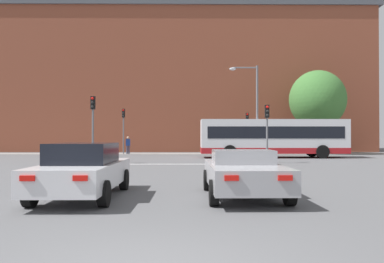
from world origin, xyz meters
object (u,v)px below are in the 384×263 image
object	(u,v)px
traffic_light_near_left	(93,118)
pedestrian_waiting	(128,144)
car_roadster_right	(243,173)
traffic_light_near_right	(267,123)
bus_crossing_lead	(273,137)
traffic_light_far_right	(247,126)
car_saloon_left	(84,170)
street_lamp_junction	(252,101)
traffic_light_far_left	(123,124)

from	to	relation	value
traffic_light_near_left	pedestrian_waiting	distance (m)	11.83
car_roadster_right	traffic_light_near_right	size ratio (longest dim) A/B	1.18
traffic_light_near_left	bus_crossing_lead	bearing A→B (deg)	26.40
car_roadster_right	traffic_light_far_right	xyz separation A→B (m)	(3.98, 24.54, 1.93)
car_roadster_right	traffic_light_near_right	bearing A→B (deg)	74.71
car_saloon_left	traffic_light_near_right	bearing A→B (deg)	58.68
car_roadster_right	traffic_light_far_right	world-z (taller)	traffic_light_far_right
street_lamp_junction	pedestrian_waiting	size ratio (longest dim) A/B	4.28
bus_crossing_lead	traffic_light_far_right	bearing A→B (deg)	-170.38
car_roadster_right	street_lamp_junction	distance (m)	18.20
car_saloon_left	bus_crossing_lead	distance (m)	20.83
traffic_light_far_left	traffic_light_far_right	bearing A→B (deg)	0.81
car_roadster_right	street_lamp_junction	bearing A→B (deg)	78.94
bus_crossing_lead	traffic_light_far_left	bearing A→B (deg)	-114.98
car_saloon_left	traffic_light_far_left	size ratio (longest dim) A/B	1.11
car_roadster_right	pedestrian_waiting	xyz separation A→B (m)	(-7.09, 24.08, 0.28)
traffic_light_far_right	car_roadster_right	bearing A→B (deg)	-99.21
traffic_light_near_right	bus_crossing_lead	bearing A→B (deg)	74.01
car_roadster_right	bus_crossing_lead	xyz separation A→B (m)	(5.00, 18.52, 0.91)
car_roadster_right	traffic_light_near_left	distance (m)	14.56
car_saloon_left	traffic_light_near_right	xyz separation A→B (m)	(7.79, 12.94, 1.70)
traffic_light_near_right	traffic_light_far_right	world-z (taller)	traffic_light_far_right
traffic_light_far_right	street_lamp_junction	xyz separation A→B (m)	(-0.73, -7.00, 1.67)
traffic_light_far_right	traffic_light_far_left	bearing A→B (deg)	-179.19
traffic_light_near_left	traffic_light_far_right	size ratio (longest dim) A/B	1.07
car_saloon_left	car_roadster_right	xyz separation A→B (m)	(4.41, 0.05, -0.09)
traffic_light_far_right	street_lamp_junction	distance (m)	7.23
car_saloon_left	traffic_light_near_left	bearing A→B (deg)	103.00
bus_crossing_lead	street_lamp_junction	xyz separation A→B (m)	(-1.75, -0.98, 2.70)
bus_crossing_lead	traffic_light_near_right	size ratio (longest dim) A/B	3.07
traffic_light_far_right	pedestrian_waiting	world-z (taller)	traffic_light_far_right
traffic_light_near_right	street_lamp_junction	distance (m)	5.00
traffic_light_near_left	street_lamp_junction	bearing A→B (deg)	25.93
traffic_light_near_right	street_lamp_junction	bearing A→B (deg)	91.70
car_roadster_right	traffic_light_near_right	distance (m)	13.45
car_saloon_left	street_lamp_junction	distance (m)	19.50
bus_crossing_lead	street_lamp_junction	size ratio (longest dim) A/B	1.60
traffic_light_far_left	traffic_light_near_left	bearing A→B (deg)	-88.93
traffic_light_far_left	traffic_light_near_right	distance (m)	15.88
traffic_light_far_left	pedestrian_waiting	xyz separation A→B (m)	(0.47, -0.30, -1.88)
traffic_light_far_left	traffic_light_near_left	world-z (taller)	traffic_light_far_left
car_roadster_right	traffic_light_far_left	size ratio (longest dim) A/B	1.02
traffic_light_far_left	traffic_light_near_right	size ratio (longest dim) A/B	1.16
car_roadster_right	traffic_light_far_right	distance (m)	24.94
car_saloon_left	traffic_light_near_left	world-z (taller)	traffic_light_near_left
traffic_light_near_left	pedestrian_waiting	xyz separation A→B (m)	(0.25, 11.68, -1.82)
car_saloon_left	car_roadster_right	bearing A→B (deg)	0.35
car_roadster_right	traffic_light_near_left	bearing A→B (deg)	120.05
traffic_light_near_right	street_lamp_junction	size ratio (longest dim) A/B	0.52
traffic_light_far_left	street_lamp_junction	world-z (taller)	street_lamp_junction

